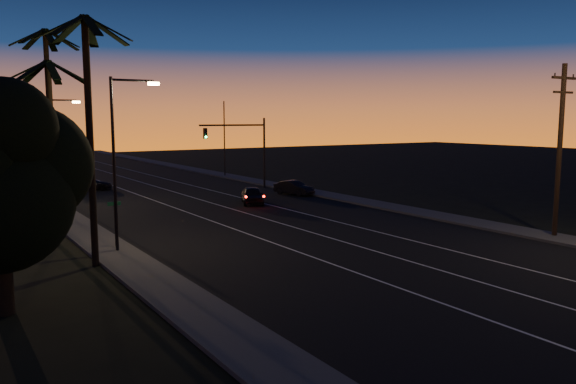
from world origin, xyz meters
TOP-DOWN VIEW (x-y plane):
  - road at (0.00, 30.00)m, footprint 20.00×170.00m
  - sidewalk_left at (-11.20, 30.00)m, footprint 2.40×170.00m
  - sidewalk_right at (11.20, 30.00)m, footprint 2.40×170.00m
  - lane_stripe_left at (-3.00, 30.00)m, footprint 0.12×160.00m
  - lane_stripe_mid at (0.50, 30.00)m, footprint 0.12×160.00m
  - lane_stripe_right at (4.00, 30.00)m, footprint 0.12×160.00m
  - bushy_tree at (-16.83, 12.92)m, footprint 6.30×5.30m
  - palm_near at (-12.60, 18.00)m, footprint 4.25×4.16m
  - palm_mid at (-13.20, 24.00)m, footprint 4.25×4.16m
  - palm_far at (-12.20, 30.00)m, footprint 4.25×4.16m
  - streetlight_left_near at (-10.70, 20.00)m, footprint 2.55×0.26m
  - streetlight_left_far at (-10.69, 38.00)m, footprint 2.55×0.26m
  - street_sign at (-10.80, 21.00)m, footprint 0.70×0.06m
  - utility_pole at (11.60, 10.00)m, footprint 2.20×0.28m
  - signal_mast at (7.14, 39.99)m, footprint 7.10×0.41m
  - signal_post at (-9.50, 39.98)m, footprint 0.28×0.37m
  - far_pole_left at (-11.00, 55.00)m, footprint 0.14×0.14m
  - far_pole_right at (11.00, 52.00)m, footprint 0.14×0.14m
  - lead_car at (3.17, 31.14)m, footprint 3.28×4.78m
  - right_car at (9.00, 33.82)m, footprint 2.43×4.14m
  - cross_car at (-6.01, 47.32)m, footprint 4.78×3.27m

SIDE VIEW (x-z plane):
  - road at x=0.00m, z-range 0.00..0.01m
  - lane_stripe_left at x=-3.00m, z-range 0.01..0.02m
  - lane_stripe_mid at x=0.50m, z-range 0.01..0.02m
  - lane_stripe_right at x=4.00m, z-range 0.01..0.02m
  - sidewalk_left at x=-11.20m, z-range 0.00..0.16m
  - sidewalk_right at x=11.20m, z-range 0.00..0.16m
  - cross_car at x=-6.01m, z-range 0.01..1.30m
  - right_car at x=9.00m, z-range 0.01..1.30m
  - lead_car at x=3.17m, z-range 0.01..1.40m
  - street_sign at x=-10.80m, z-range 0.36..2.96m
  - signal_post at x=-9.50m, z-range 0.79..4.99m
  - far_pole_left at x=-11.00m, z-range 0.00..9.00m
  - far_pole_right at x=11.00m, z-range 0.00..9.00m
  - signal_mast at x=7.14m, z-range 1.28..8.28m
  - bushy_tree at x=-16.83m, z-range 0.84..9.14m
  - streetlight_left_far at x=-10.69m, z-range 0.81..9.31m
  - utility_pole at x=11.60m, z-range 0.32..10.32m
  - streetlight_left_near at x=-10.70m, z-range 0.82..9.82m
  - palm_mid at x=-13.20m, z-range 1.24..11.27m
  - palm_near at x=-12.60m, z-range 1.31..12.84m
  - palm_far at x=-12.20m, z-range 1.35..13.88m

